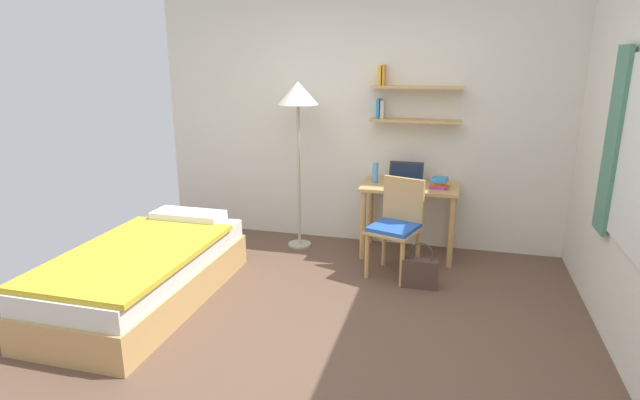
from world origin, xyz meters
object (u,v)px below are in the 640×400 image
standing_lamp (298,102)px  book_stack (439,183)px  water_bottle (375,173)px  laptop (406,179)px  handbag (420,272)px  bed (145,273)px  desk (409,200)px  desk_chair (397,223)px

standing_lamp → book_stack: 1.57m
standing_lamp → water_bottle: bearing=5.2°
laptop → handbag: laptop is taller
handbag → water_bottle: bearing=124.5°
bed → water_bottle: bearing=44.8°
laptop → handbag: size_ratio=0.83×
laptop → water_bottle: 0.30m
water_bottle → handbag: bearing=-55.5°
laptop → book_stack: size_ratio=1.40×
bed → book_stack: (2.23, 1.56, 0.52)m
bed → book_stack: size_ratio=7.97×
book_stack → desk: bearing=177.9°
desk_chair → laptop: bearing=88.7°
handbag → bed: bearing=-158.8°
laptop → book_stack: 0.33m
bed → desk: desk is taller
desk → standing_lamp: (-1.12, -0.05, 0.92)m
desk_chair → standing_lamp: standing_lamp is taller
bed → standing_lamp: bearing=61.3°
laptop → water_bottle: (-0.30, -0.02, 0.05)m
water_bottle → handbag: size_ratio=0.50×
standing_lamp → handbag: 2.00m
book_stack → laptop: bearing=170.2°
water_bottle → book_stack: size_ratio=0.83×
bed → handbag: bearing=21.2°
laptop → desk: bearing=-42.0°
desk_chair → laptop: size_ratio=2.58×
water_bottle → laptop: bearing=4.2°
book_stack → water_bottle: bearing=176.8°
desk_chair → laptop: (0.01, 0.54, 0.29)m
desk → standing_lamp: standing_lamp is taller
standing_lamp → bed: bearing=-118.7°
desk_chair → handbag: (0.24, -0.25, -0.34)m
desk_chair → book_stack: bearing=54.9°
desk_chair → water_bottle: size_ratio=4.32×
desk_chair → laptop: 0.61m
desk → laptop: 0.21m
desk_chair → book_stack: (0.34, 0.48, 0.28)m
laptop → book_stack: bearing=-9.8°
desk → water_bottle: 0.43m
bed → desk_chair: desk_chair is taller
desk → water_bottle: water_bottle is taller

